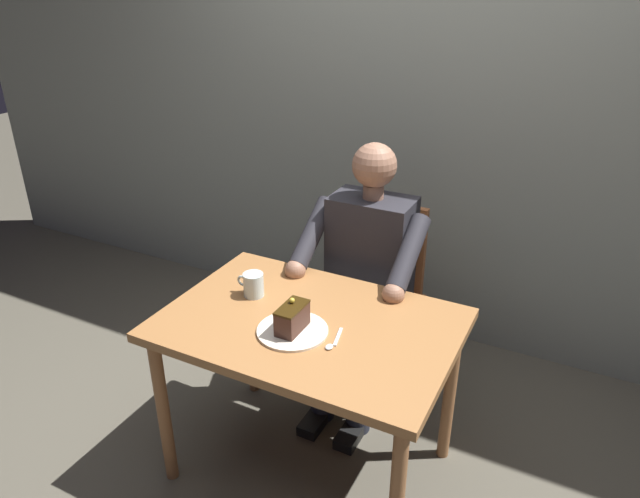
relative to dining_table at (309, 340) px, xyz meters
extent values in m
plane|color=#504C40|center=(0.00, 0.00, -0.63)|extent=(14.00, 14.00, 0.00)
cube|color=gray|center=(0.00, -1.28, 0.87)|extent=(6.40, 0.12, 3.00)
cube|color=#986437|center=(0.00, 0.00, 0.07)|extent=(1.08, 0.74, 0.04)
cylinder|color=#98633B|center=(0.48, 0.31, -0.28)|extent=(0.05, 0.05, 0.70)
cylinder|color=#98633B|center=(-0.48, -0.31, -0.28)|extent=(0.05, 0.05, 0.70)
cylinder|color=#98633B|center=(0.48, -0.31, -0.28)|extent=(0.05, 0.05, 0.70)
cube|color=#A45D34|center=(0.00, -0.61, -0.20)|extent=(0.42, 0.42, 0.04)
cube|color=#A45D34|center=(0.00, -0.80, 0.05)|extent=(0.38, 0.04, 0.45)
cylinder|color=#A45D34|center=(-0.18, -0.43, -0.41)|extent=(0.04, 0.04, 0.44)
cylinder|color=#A45D34|center=(0.18, -0.43, -0.41)|extent=(0.04, 0.04, 0.44)
cylinder|color=#A45D34|center=(-0.18, -0.79, -0.41)|extent=(0.04, 0.04, 0.44)
cylinder|color=#A45D34|center=(0.18, -0.79, -0.41)|extent=(0.04, 0.04, 0.44)
cube|color=#28272D|center=(0.00, -0.59, 0.10)|extent=(0.36, 0.22, 0.55)
sphere|color=#966851|center=(0.00, -0.59, 0.52)|extent=(0.19, 0.19, 0.19)
cylinder|color=#966851|center=(0.00, -0.59, 0.40)|extent=(0.09, 0.09, 0.06)
cylinder|color=#28272D|center=(-0.22, -0.45, 0.22)|extent=(0.08, 0.33, 0.26)
sphere|color=#966851|center=(-0.22, -0.29, 0.11)|extent=(0.09, 0.09, 0.09)
cylinder|color=#28272D|center=(0.22, -0.45, 0.22)|extent=(0.08, 0.33, 0.26)
sphere|color=#966851|center=(0.22, -0.29, 0.11)|extent=(0.09, 0.09, 0.09)
cylinder|color=#242632|center=(-0.09, -0.47, -0.20)|extent=(0.13, 0.38, 0.14)
cylinder|color=#242632|center=(0.09, -0.47, -0.20)|extent=(0.13, 0.38, 0.14)
cylinder|color=#242632|center=(-0.09, -0.29, -0.42)|extent=(0.11, 0.11, 0.42)
cube|color=black|center=(-0.09, -0.23, -0.61)|extent=(0.09, 0.22, 0.05)
cylinder|color=#242632|center=(0.09, -0.29, -0.42)|extent=(0.11, 0.11, 0.42)
cube|color=black|center=(0.09, -0.23, -0.61)|extent=(0.09, 0.22, 0.05)
cylinder|color=silver|center=(0.02, 0.09, 0.09)|extent=(0.26, 0.26, 0.01)
cube|color=#43281F|center=(0.02, 0.09, 0.14)|extent=(0.07, 0.14, 0.09)
cube|color=#2F1F08|center=(0.02, 0.09, 0.19)|extent=(0.07, 0.14, 0.01)
sphere|color=gold|center=(0.03, 0.07, 0.20)|extent=(0.02, 0.02, 0.02)
cylinder|color=silver|center=(0.28, -0.06, 0.13)|extent=(0.08, 0.08, 0.10)
torus|color=silver|center=(0.33, -0.06, 0.14)|extent=(0.05, 0.01, 0.05)
cylinder|color=black|center=(0.28, -0.06, 0.18)|extent=(0.07, 0.07, 0.01)
cube|color=silver|center=(-0.14, 0.05, 0.09)|extent=(0.04, 0.11, 0.01)
ellipsoid|color=silver|center=(-0.14, 0.12, 0.09)|extent=(0.03, 0.04, 0.01)
camera|label=1|loc=(-0.86, 1.59, 1.26)|focal=32.65mm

